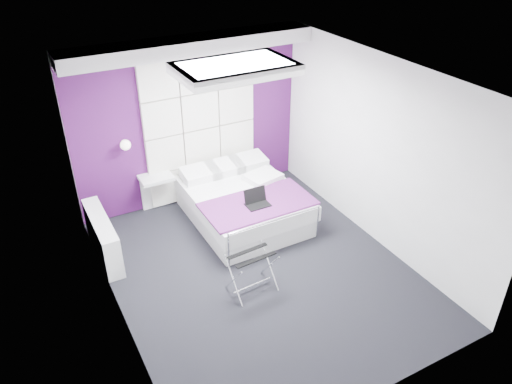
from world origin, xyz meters
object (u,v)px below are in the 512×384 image
(radiator, at_px, (103,237))
(nightstand, at_px, (156,177))
(bed, at_px, (243,203))
(laptop, at_px, (256,201))
(luggage_rack, at_px, (252,272))
(wall_lamp, at_px, (125,144))

(radiator, relative_size, nightstand, 2.47)
(nightstand, bearing_deg, bed, -37.98)
(bed, bearing_deg, laptop, -93.78)
(radiator, bearing_deg, luggage_rack, -47.41)
(luggage_rack, bearing_deg, nightstand, 96.72)
(wall_lamp, height_order, radiator, wall_lamp)
(nightstand, xyz_separation_m, luggage_rack, (0.42, -2.28, -0.33))
(luggage_rack, bearing_deg, laptop, 55.04)
(radiator, relative_size, laptop, 3.67)
(luggage_rack, bearing_deg, bed, 62.89)
(bed, distance_m, laptop, 0.56)
(wall_lamp, height_order, nightstand, wall_lamp)
(wall_lamp, xyz_separation_m, laptop, (1.40, -1.33, -0.64))
(luggage_rack, bearing_deg, wall_lamp, 105.24)
(radiator, bearing_deg, bed, -2.82)
(bed, distance_m, nightstand, 1.37)
(nightstand, relative_size, luggage_rack, 0.89)
(wall_lamp, relative_size, luggage_rack, 0.28)
(radiator, relative_size, bed, 0.64)
(nightstand, bearing_deg, radiator, -144.72)
(wall_lamp, xyz_separation_m, luggage_rack, (0.80, -2.32, -0.95))
(nightstand, height_order, luggage_rack, nightstand)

